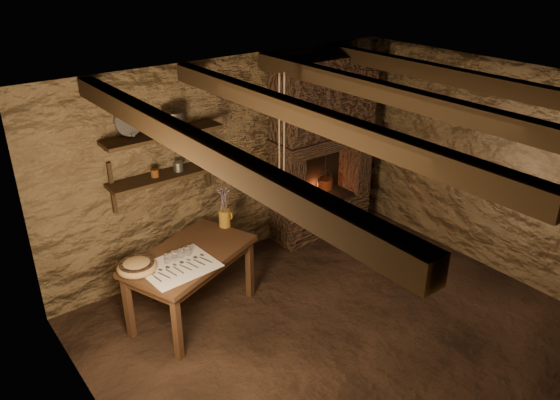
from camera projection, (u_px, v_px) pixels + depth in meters
floor at (342, 334)px, 5.38m from camera, size 4.50×4.50×0.00m
back_wall at (228, 162)px, 6.31m from camera, size 4.50×0.04×2.40m
left_wall at (104, 324)px, 3.64m from camera, size 0.04×4.00×2.40m
right_wall at (494, 169)px, 6.10m from camera, size 0.04×4.00×2.40m
ceiling at (357, 95)px, 4.35m from camera, size 4.50×4.00×0.04m
beam_far_left at (192, 143)px, 3.57m from camera, size 0.14×3.95×0.16m
beam_mid_left at (309, 116)px, 4.12m from camera, size 0.14×3.95×0.16m
beam_mid_right at (398, 96)px, 4.67m from camera, size 0.14×3.95×0.16m
beam_far_right at (469, 80)px, 5.22m from camera, size 0.14×3.95×0.16m
shelf_lower at (167, 176)px, 5.68m from camera, size 1.25×0.30×0.04m
shelf_upper at (163, 134)px, 5.49m from camera, size 1.25×0.30×0.04m
hearth at (323, 143)px, 6.81m from camera, size 1.43×0.51×2.30m
work_table at (192, 282)px, 5.50m from camera, size 1.47×1.16×0.74m
linen_cloth at (179, 266)px, 5.12m from camera, size 0.70×0.58×0.01m
pewter_cutlery_row at (180, 266)px, 5.10m from camera, size 0.57×0.25×0.01m
drinking_glasses at (174, 256)px, 5.21m from camera, size 0.22×0.06×0.09m
stoneware_jug at (224, 210)px, 5.78m from camera, size 0.14×0.14×0.43m
wooden_bowl at (137, 267)px, 5.04m from camera, size 0.47×0.47×0.13m
iron_stockpot at (174, 122)px, 5.51m from camera, size 0.29×0.29×0.18m
tin_pan at (128, 123)px, 5.32m from camera, size 0.28×0.14×0.27m
small_kettle at (178, 167)px, 5.73m from camera, size 0.17×0.14×0.15m
rusty_tin at (155, 173)px, 5.58m from camera, size 0.10×0.10×0.08m
red_pot at (325, 183)px, 7.02m from camera, size 0.24×0.24×0.54m
hanging_ropes at (282, 132)px, 5.39m from camera, size 0.08×0.08×1.20m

